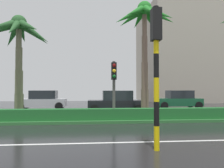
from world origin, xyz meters
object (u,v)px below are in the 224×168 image
object	(u,v)px
palm_tree_centre	(144,23)
car_in_traffic_leading	(43,100)
palm_tree_centre_left	(19,37)
car_in_traffic_third	(178,100)
traffic_signal_foreground	(156,51)
car_in_traffic_second	(116,102)
traffic_signal_median_right	(114,79)

from	to	relation	value
palm_tree_centre	car_in_traffic_leading	world-z (taller)	palm_tree_centre
palm_tree_centre_left	car_in_traffic_third	size ratio (longest dim) A/B	1.43
traffic_signal_foreground	car_in_traffic_second	xyz separation A→B (m)	(-0.02, 10.81, -2.11)
car_in_traffic_third	traffic_signal_foreground	bearing A→B (deg)	65.45
car_in_traffic_second	traffic_signal_foreground	bearing A→B (deg)	90.11
palm_tree_centre	car_in_traffic_second	world-z (taller)	palm_tree_centre
palm_tree_centre	palm_tree_centre_left	bearing A→B (deg)	179.81
traffic_signal_foreground	palm_tree_centre_left	bearing A→B (deg)	-48.66
car_in_traffic_leading	car_in_traffic_second	world-z (taller)	same
traffic_signal_median_right	car_in_traffic_third	world-z (taller)	traffic_signal_median_right
car_in_traffic_second	palm_tree_centre_left	bearing A→B (deg)	30.23
traffic_signal_foreground	car_in_traffic_leading	distance (m)	15.63
palm_tree_centre_left	car_in_traffic_third	bearing A→B (deg)	28.44
palm_tree_centre_left	car_in_traffic_second	size ratio (longest dim) A/B	1.43
palm_tree_centre	car_in_traffic_leading	xyz separation A→B (m)	(-7.79, 6.97, -5.20)
palm_tree_centre_left	traffic_signal_foreground	distance (m)	9.75
car_in_traffic_third	car_in_traffic_second	bearing A→B (deg)	26.63
palm_tree_centre	car_in_traffic_second	xyz separation A→B (m)	(-1.41, 3.68, -5.20)
car_in_traffic_third	palm_tree_centre	bearing A→B (deg)	53.96
palm_tree_centre_left	traffic_signal_median_right	size ratio (longest dim) A/B	1.90
traffic_signal_median_right	car_in_traffic_leading	size ratio (longest dim) A/B	0.75
palm_tree_centre_left	palm_tree_centre	bearing A→B (deg)	-0.19
palm_tree_centre	traffic_signal_median_right	world-z (taller)	palm_tree_centre
palm_tree_centre_left	traffic_signal_median_right	world-z (taller)	palm_tree_centre_left
traffic_signal_median_right	palm_tree_centre	bearing A→B (deg)	34.78
traffic_signal_median_right	car_in_traffic_second	size ratio (longest dim) A/B	0.75
palm_tree_centre	car_in_traffic_second	distance (m)	6.52
palm_tree_centre	car_in_traffic_third	size ratio (longest dim) A/B	1.69
palm_tree_centre	car_in_traffic_third	world-z (taller)	palm_tree_centre
palm_tree_centre_left	traffic_signal_median_right	bearing A→B (deg)	-14.66
car_in_traffic_second	car_in_traffic_third	world-z (taller)	same
traffic_signal_median_right	car_in_traffic_second	bearing A→B (deg)	82.57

